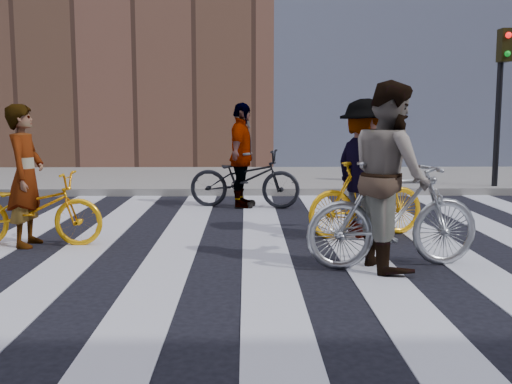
{
  "coord_description": "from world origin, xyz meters",
  "views": [
    {
      "loc": [
        -0.78,
        -6.89,
        1.63
      ],
      "look_at": [
        -0.66,
        0.3,
        0.7
      ],
      "focal_mm": 42.0,
      "sensor_mm": 36.0,
      "label": 1
    }
  ],
  "objects_px": {
    "bike_yellow_right": "(367,199)",
    "rider_right": "(364,169)",
    "bike_silver_mid": "(394,215)",
    "bike_dark_rear": "(245,179)",
    "rider_mid": "(390,176)",
    "rider_rear": "(242,156)",
    "bike_yellow_left": "(31,209)",
    "rider_left": "(26,176)",
    "traffic_signal": "(501,82)"
  },
  "relations": [
    {
      "from": "bike_yellow_right",
      "to": "rider_right",
      "type": "distance_m",
      "value": 0.41
    },
    {
      "from": "bike_silver_mid",
      "to": "bike_dark_rear",
      "type": "distance_m",
      "value": 4.48
    },
    {
      "from": "bike_silver_mid",
      "to": "bike_yellow_right",
      "type": "height_order",
      "value": "bike_silver_mid"
    },
    {
      "from": "rider_mid",
      "to": "rider_rear",
      "type": "bearing_deg",
      "value": 11.9
    },
    {
      "from": "rider_rear",
      "to": "bike_yellow_right",
      "type": "bearing_deg",
      "value": -136.07
    },
    {
      "from": "rider_right",
      "to": "bike_yellow_right",
      "type": "bearing_deg",
      "value": -108.02
    },
    {
      "from": "bike_yellow_left",
      "to": "bike_yellow_right",
      "type": "distance_m",
      "value": 4.31
    },
    {
      "from": "bike_yellow_right",
      "to": "rider_left",
      "type": "bearing_deg",
      "value": 78.32
    },
    {
      "from": "traffic_signal",
      "to": "bike_silver_mid",
      "type": "xyz_separation_m",
      "value": [
        -3.61,
        -5.98,
        -1.71
      ]
    },
    {
      "from": "rider_right",
      "to": "rider_rear",
      "type": "bearing_deg",
      "value": 14.57
    },
    {
      "from": "rider_rear",
      "to": "bike_yellow_left",
      "type": "bearing_deg",
      "value": 150.08
    },
    {
      "from": "rider_left",
      "to": "rider_right",
      "type": "relative_size",
      "value": 0.96
    },
    {
      "from": "rider_right",
      "to": "rider_left",
      "type": "bearing_deg",
      "value": 78.39
    },
    {
      "from": "traffic_signal",
      "to": "bike_silver_mid",
      "type": "distance_m",
      "value": 7.19
    },
    {
      "from": "traffic_signal",
      "to": "bike_yellow_left",
      "type": "xyz_separation_m",
      "value": [
        -7.85,
        -4.83,
        -1.82
      ]
    },
    {
      "from": "bike_silver_mid",
      "to": "rider_right",
      "type": "height_order",
      "value": "rider_right"
    },
    {
      "from": "bike_yellow_right",
      "to": "rider_right",
      "type": "height_order",
      "value": "rider_right"
    },
    {
      "from": "bike_yellow_right",
      "to": "rider_rear",
      "type": "xyz_separation_m",
      "value": [
        -1.69,
        2.56,
        0.41
      ]
    },
    {
      "from": "bike_dark_rear",
      "to": "rider_rear",
      "type": "relative_size",
      "value": 1.06
    },
    {
      "from": "traffic_signal",
      "to": "rider_right",
      "type": "height_order",
      "value": "traffic_signal"
    },
    {
      "from": "bike_yellow_left",
      "to": "rider_right",
      "type": "xyz_separation_m",
      "value": [
        4.23,
        0.48,
        0.45
      ]
    },
    {
      "from": "bike_dark_rear",
      "to": "rider_left",
      "type": "height_order",
      "value": "rider_left"
    },
    {
      "from": "traffic_signal",
      "to": "rider_left",
      "type": "bearing_deg",
      "value": -148.58
    },
    {
      "from": "bike_yellow_left",
      "to": "rider_rear",
      "type": "distance_m",
      "value": 4.02
    },
    {
      "from": "traffic_signal",
      "to": "bike_dark_rear",
      "type": "xyz_separation_m",
      "value": [
        -5.21,
        -1.79,
        -1.77
      ]
    },
    {
      "from": "traffic_signal",
      "to": "rider_left",
      "type": "height_order",
      "value": "traffic_signal"
    },
    {
      "from": "traffic_signal",
      "to": "bike_yellow_left",
      "type": "relative_size",
      "value": 1.89
    },
    {
      "from": "bike_silver_mid",
      "to": "traffic_signal",
      "type": "bearing_deg",
      "value": -40.08
    },
    {
      "from": "rider_mid",
      "to": "rider_right",
      "type": "height_order",
      "value": "rider_mid"
    },
    {
      "from": "bike_silver_mid",
      "to": "rider_mid",
      "type": "relative_size",
      "value": 0.96
    },
    {
      "from": "bike_silver_mid",
      "to": "rider_rear",
      "type": "height_order",
      "value": "rider_rear"
    },
    {
      "from": "rider_left",
      "to": "bike_yellow_right",
      "type": "bearing_deg",
      "value": -83.16
    },
    {
      "from": "rider_mid",
      "to": "rider_left",
      "type": "bearing_deg",
      "value": 65.87
    },
    {
      "from": "bike_silver_mid",
      "to": "rider_rear",
      "type": "distance_m",
      "value": 4.52
    },
    {
      "from": "bike_silver_mid",
      "to": "rider_right",
      "type": "distance_m",
      "value": 1.67
    },
    {
      "from": "traffic_signal",
      "to": "bike_yellow_right",
      "type": "distance_m",
      "value": 5.9
    },
    {
      "from": "rider_right",
      "to": "rider_rear",
      "type": "height_order",
      "value": "same"
    },
    {
      "from": "bike_yellow_left",
      "to": "rider_right",
      "type": "bearing_deg",
      "value": -83.01
    },
    {
      "from": "bike_dark_rear",
      "to": "rider_right",
      "type": "height_order",
      "value": "rider_right"
    },
    {
      "from": "rider_mid",
      "to": "bike_yellow_right",
      "type": "bearing_deg",
      "value": -12.13
    },
    {
      "from": "bike_dark_rear",
      "to": "rider_mid",
      "type": "relative_size",
      "value": 0.99
    },
    {
      "from": "traffic_signal",
      "to": "bike_dark_rear",
      "type": "distance_m",
      "value": 5.78
    },
    {
      "from": "bike_silver_mid",
      "to": "bike_dark_rear",
      "type": "bearing_deg",
      "value": 11.9
    },
    {
      "from": "bike_silver_mid",
      "to": "bike_yellow_right",
      "type": "bearing_deg",
      "value": -10.38
    },
    {
      "from": "bike_dark_rear",
      "to": "rider_right",
      "type": "distance_m",
      "value": 3.04
    },
    {
      "from": "traffic_signal",
      "to": "bike_dark_rear",
      "type": "bearing_deg",
      "value": -161.07
    },
    {
      "from": "rider_mid",
      "to": "rider_right",
      "type": "xyz_separation_m",
      "value": [
        0.04,
        1.63,
        -0.07
      ]
    },
    {
      "from": "traffic_signal",
      "to": "rider_right",
      "type": "xyz_separation_m",
      "value": [
        -3.62,
        -4.35,
        -1.36
      ]
    },
    {
      "from": "bike_silver_mid",
      "to": "bike_dark_rear",
      "type": "height_order",
      "value": "bike_silver_mid"
    },
    {
      "from": "bike_yellow_right",
      "to": "bike_dark_rear",
      "type": "relative_size",
      "value": 0.87
    }
  ]
}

